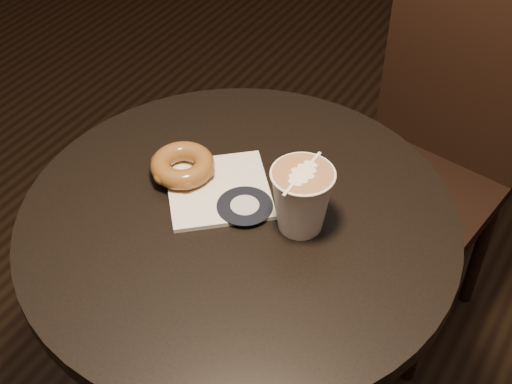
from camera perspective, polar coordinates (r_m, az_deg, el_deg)
cafe_table at (r=1.27m, az=-1.29°, el=-8.27°), size 0.70×0.70×0.75m
chair at (r=1.68m, az=13.95°, el=3.92°), size 0.41×0.41×0.93m
pastry_bag at (r=1.16m, az=-3.02°, el=0.19°), size 0.23×0.23×0.01m
doughnut at (r=1.18m, az=-5.90°, el=2.14°), size 0.11×0.11×0.03m
latte_cup at (r=1.07m, az=3.65°, el=-0.63°), size 0.10×0.10×0.11m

